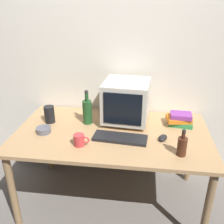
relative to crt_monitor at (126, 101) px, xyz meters
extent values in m
plane|color=slate|center=(-0.10, -0.21, -0.93)|extent=(6.00, 6.00, 0.00)
cube|color=silver|center=(-0.10, 0.30, 0.32)|extent=(4.00, 0.08, 2.50)
cube|color=tan|center=(-0.10, -0.21, -0.21)|extent=(1.60, 0.90, 0.03)
cylinder|color=olive|center=(-0.84, -0.60, -0.57)|extent=(0.06, 0.06, 0.70)
cylinder|color=olive|center=(0.64, -0.60, -0.57)|extent=(0.06, 0.06, 0.70)
cylinder|color=olive|center=(-0.84, 0.18, -0.57)|extent=(0.06, 0.06, 0.70)
cylinder|color=olive|center=(0.64, 0.18, -0.57)|extent=(0.06, 0.06, 0.70)
cube|color=beige|center=(0.00, 0.00, -0.18)|extent=(0.30, 0.26, 0.03)
cube|color=beige|center=(0.00, 0.00, 0.01)|extent=(0.41, 0.41, 0.34)
cube|color=black|center=(-0.02, -0.19, 0.01)|extent=(0.31, 0.03, 0.27)
cube|color=black|center=(-0.02, -0.32, -0.18)|extent=(0.43, 0.19, 0.02)
ellipsoid|color=black|center=(0.31, -0.29, -0.17)|extent=(0.09, 0.12, 0.04)
cylinder|color=#1E4C23|center=(-0.33, -0.08, -0.09)|extent=(0.08, 0.08, 0.21)
cylinder|color=#1E4C23|center=(-0.33, -0.08, 0.05)|extent=(0.03, 0.03, 0.07)
sphere|color=#262626|center=(-0.33, -0.08, 0.10)|extent=(0.03, 0.03, 0.03)
cylinder|color=#472314|center=(0.43, -0.48, -0.13)|extent=(0.07, 0.07, 0.14)
cylinder|color=#472314|center=(0.43, -0.48, -0.03)|extent=(0.03, 0.03, 0.05)
sphere|color=#262626|center=(0.43, -0.48, 0.00)|extent=(0.03, 0.03, 0.03)
cube|color=#33894C|center=(0.48, -0.02, -0.17)|extent=(0.22, 0.16, 0.04)
cube|color=orange|center=(0.46, -0.01, -0.14)|extent=(0.22, 0.17, 0.04)
cube|color=#843893|center=(0.47, -0.02, -0.10)|extent=(0.18, 0.14, 0.04)
cylinder|color=#CC383D|center=(-0.32, -0.45, -0.15)|extent=(0.08, 0.08, 0.09)
torus|color=#CC383D|center=(-0.26, -0.45, -0.14)|extent=(0.06, 0.01, 0.06)
cylinder|color=#595B66|center=(-0.65, -0.29, -0.17)|extent=(0.12, 0.12, 0.04)
cylinder|color=black|center=(-0.67, -0.11, -0.12)|extent=(0.09, 0.09, 0.15)
camera|label=1|loc=(0.13, -2.01, 0.82)|focal=40.11mm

